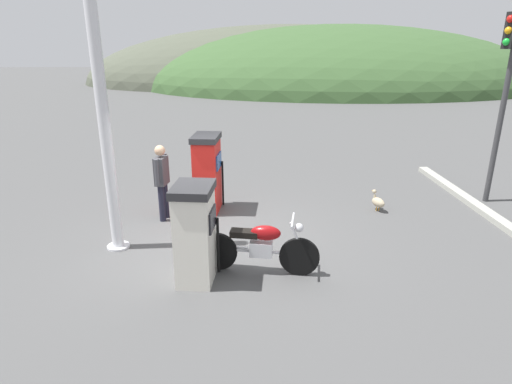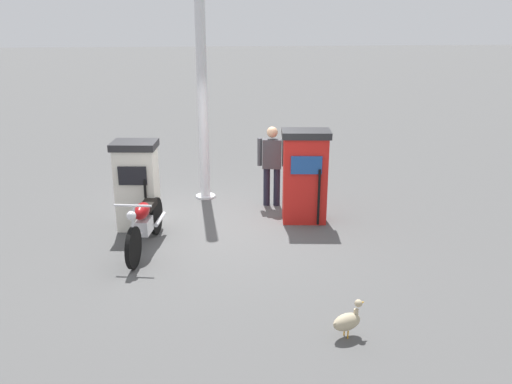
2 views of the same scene
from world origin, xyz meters
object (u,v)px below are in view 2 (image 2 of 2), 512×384
at_px(wandering_duck, 347,321).
at_px(motorcycle_near_pump, 145,223).
at_px(fuel_pump_near, 137,185).
at_px(fuel_pump_far, 305,176).
at_px(canopy_support_pole, 202,87).
at_px(attendant_person, 272,161).

bearing_deg(wandering_duck, motorcycle_near_pump, -136.96).
xyz_separation_m(motorcycle_near_pump, wandering_duck, (2.73, 2.55, -0.25)).
bearing_deg(fuel_pump_near, fuel_pump_far, 90.00).
height_order(fuel_pump_near, wandering_duck, fuel_pump_near).
distance_m(fuel_pump_near, canopy_support_pole, 2.43).
distance_m(attendant_person, wandering_duck, 4.67).
relative_size(wandering_duck, canopy_support_pole, 0.10).
xyz_separation_m(attendant_person, canopy_support_pole, (-0.63, -1.30, 1.36)).
height_order(fuel_pump_far, motorcycle_near_pump, fuel_pump_far).
height_order(motorcycle_near_pump, canopy_support_pole, canopy_support_pole).
relative_size(fuel_pump_far, canopy_support_pole, 0.36).
height_order(fuel_pump_far, canopy_support_pole, canopy_support_pole).
xyz_separation_m(fuel_pump_near, wandering_duck, (3.72, 2.74, -0.58)).
bearing_deg(fuel_pump_far, wandering_duck, -3.41).
height_order(wandering_duck, canopy_support_pole, canopy_support_pole).
xyz_separation_m(fuel_pump_near, motorcycle_near_pump, (0.99, 0.20, -0.33)).
bearing_deg(canopy_support_pole, attendant_person, 63.99).
bearing_deg(wandering_duck, canopy_support_pole, -163.54).
bearing_deg(motorcycle_near_pump, canopy_support_pole, 158.40).
xyz_separation_m(motorcycle_near_pump, attendant_person, (-1.88, 2.30, 0.44)).
height_order(fuel_pump_far, attendant_person, fuel_pump_far).
bearing_deg(wandering_duck, fuel_pump_near, -143.59).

